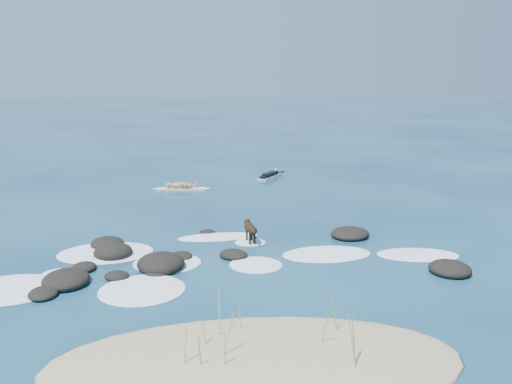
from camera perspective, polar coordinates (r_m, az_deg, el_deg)
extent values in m
plane|color=#0A2642|center=(20.02, -2.53, -5.17)|extent=(160.00, 160.00, 0.00)
ellipsoid|color=#9E8966|center=(12.52, -0.07, -16.90)|extent=(9.00, 4.40, 0.60)
cylinder|color=#939A4A|center=(12.68, -5.19, -14.06)|extent=(0.09, 0.20, 0.71)
cylinder|color=#939A4A|center=(13.30, -1.61, -12.44)|extent=(0.09, 0.09, 0.81)
cylinder|color=#939A4A|center=(11.88, 9.59, -14.75)|extent=(0.20, 0.20, 1.23)
cylinder|color=#939A4A|center=(13.35, 7.87, -11.98)|extent=(0.18, 0.04, 1.01)
cylinder|color=#939A4A|center=(12.08, 9.76, -14.70)|extent=(0.11, 0.12, 1.09)
cylinder|color=#939A4A|center=(12.21, -2.80, -14.36)|extent=(0.25, 0.19, 1.00)
cylinder|color=#939A4A|center=(11.88, -5.63, -15.85)|extent=(0.07, 0.12, 0.80)
cylinder|color=#939A4A|center=(11.84, -3.15, -15.76)|extent=(0.07, 0.03, 0.86)
cylinder|color=#939A4A|center=(12.77, 6.83, -13.69)|extent=(0.13, 0.20, 0.79)
cylinder|color=#939A4A|center=(13.01, -3.66, -12.18)|extent=(0.04, 0.25, 1.17)
cylinder|color=#939A4A|center=(11.98, -7.09, -15.35)|extent=(0.10, 0.09, 0.90)
ellipsoid|color=black|center=(16.73, -20.52, -9.50)|extent=(0.88, 1.02, 0.29)
ellipsoid|color=black|center=(17.36, -18.47, -8.33)|extent=(1.39, 1.57, 0.50)
ellipsoid|color=black|center=(19.29, -14.11, -5.84)|extent=(1.45, 1.46, 0.56)
ellipsoid|color=black|center=(18.62, -2.27, -6.30)|extent=(1.19, 1.11, 0.35)
ellipsoid|color=black|center=(20.27, -14.65, -5.03)|extent=(1.35, 1.32, 0.45)
ellipsoid|color=black|center=(17.51, -9.85, -7.89)|extent=(0.93, 0.90, 0.21)
ellipsoid|color=black|center=(17.40, -13.75, -8.16)|extent=(0.87, 0.81, 0.28)
ellipsoid|color=black|center=(17.85, -9.49, -7.09)|extent=(1.81, 1.76, 0.65)
ellipsoid|color=black|center=(18.33, -16.85, -7.25)|extent=(0.87, 0.98, 0.29)
ellipsoid|color=black|center=(21.27, -4.87, -4.00)|extent=(0.61, 0.54, 0.15)
ellipsoid|color=black|center=(20.99, 9.39, -4.15)|extent=(1.91, 1.85, 0.44)
ellipsoid|color=black|center=(18.26, 18.82, -7.31)|extent=(1.63, 1.67, 0.48)
ellipsoid|color=black|center=(18.74, -7.47, -6.39)|extent=(0.83, 0.98, 0.22)
ellipsoid|color=white|center=(20.73, -3.82, -4.52)|extent=(3.03, 1.25, 0.12)
ellipsoid|color=white|center=(17.53, -23.40, -8.94)|extent=(3.08, 2.58, 0.12)
ellipsoid|color=white|center=(19.58, 15.88, -6.07)|extent=(2.87, 1.74, 0.12)
ellipsoid|color=white|center=(19.06, 7.08, -6.18)|extent=(3.08, 1.86, 0.12)
ellipsoid|color=white|center=(16.42, -11.32, -9.57)|extent=(3.07, 3.01, 0.12)
ellipsoid|color=white|center=(19.68, -14.79, -5.90)|extent=(3.30, 2.49, 0.12)
ellipsoid|color=white|center=(18.10, -19.15, -7.88)|extent=(1.29, 1.38, 0.12)
ellipsoid|color=white|center=(17.95, -0.02, -7.30)|extent=(2.13, 2.03, 0.12)
ellipsoid|color=white|center=(18.34, -8.86, -7.02)|extent=(2.17, 1.98, 0.12)
ellipsoid|color=white|center=(20.08, -0.56, -5.07)|extent=(1.10, 0.90, 0.12)
cube|color=beige|center=(28.43, -7.48, 0.31)|extent=(2.42, 0.70, 0.08)
ellipsoid|color=beige|center=(28.32, -5.08, 0.32)|extent=(0.50, 0.31, 0.09)
ellipsoid|color=beige|center=(28.59, -9.85, 0.29)|extent=(0.50, 0.31, 0.09)
imported|color=tan|center=(28.26, -7.53, 1.92)|extent=(0.42, 0.60, 1.55)
cube|color=white|center=(31.19, 1.40, 1.55)|extent=(1.53, 1.91, 0.07)
ellipsoid|color=white|center=(32.07, 2.24, 1.86)|extent=(0.45, 0.50, 0.07)
cube|color=black|center=(31.16, 1.41, 1.80)|extent=(1.01, 1.22, 0.20)
sphere|color=tan|center=(31.77, 2.00, 2.21)|extent=(0.29, 0.29, 0.21)
cylinder|color=black|center=(32.02, 1.71, 2.08)|extent=(0.51, 0.19, 0.23)
cylinder|color=black|center=(31.80, 2.53, 1.99)|extent=(0.34, 0.47, 0.23)
cube|color=black|center=(30.58, 0.81, 1.51)|extent=(0.54, 0.59, 0.13)
cylinder|color=black|center=(19.83, -0.54, -3.69)|extent=(0.40, 0.68, 0.31)
sphere|color=black|center=(20.10, -0.74, -3.46)|extent=(0.37, 0.37, 0.33)
sphere|color=black|center=(19.56, -0.33, -3.92)|extent=(0.34, 0.34, 0.29)
sphere|color=black|center=(20.24, -0.87, -3.01)|extent=(0.26, 0.26, 0.23)
cone|color=black|center=(20.38, -0.96, -2.95)|extent=(0.14, 0.16, 0.12)
cone|color=black|center=(20.19, -1.03, -2.78)|extent=(0.12, 0.09, 0.11)
cone|color=black|center=(20.22, -0.70, -2.75)|extent=(0.12, 0.09, 0.11)
cylinder|color=black|center=(20.11, -0.92, -4.44)|extent=(0.09, 0.09, 0.42)
cylinder|color=black|center=(20.15, -0.46, -4.41)|extent=(0.09, 0.09, 0.42)
cylinder|color=black|center=(19.70, -0.61, -4.82)|extent=(0.09, 0.09, 0.42)
cylinder|color=black|center=(19.74, -0.14, -4.78)|extent=(0.09, 0.09, 0.42)
cylinder|color=black|center=(19.41, -0.22, -3.88)|extent=(0.10, 0.31, 0.18)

